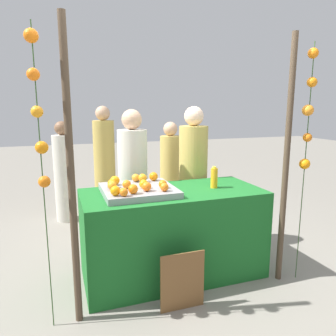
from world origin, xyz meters
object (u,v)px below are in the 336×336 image
at_px(stall_counter, 173,233).
at_px(juice_bottle, 214,178).
at_px(vendor_left, 133,188).
at_px(vendor_right, 193,182).
at_px(chalkboard_sign, 182,282).
at_px(orange_0, 136,178).
at_px(orange_1, 163,184).

xyz_separation_m(stall_counter, juice_bottle, (0.43, -0.02, 0.54)).
bearing_deg(juice_bottle, vendor_left, 135.90).
xyz_separation_m(vendor_left, vendor_right, (0.73, -0.04, 0.02)).
bearing_deg(juice_bottle, vendor_right, 86.09).
xyz_separation_m(stall_counter, vendor_right, (0.48, 0.60, 0.35)).
bearing_deg(chalkboard_sign, orange_0, 102.66).
bearing_deg(orange_0, juice_bottle, -20.06).
bearing_deg(vendor_left, orange_0, -98.59).
height_order(orange_0, vendor_left, vendor_left).
bearing_deg(vendor_left, chalkboard_sign, -84.10).
bearing_deg(orange_1, vendor_left, 99.14).
bearing_deg(vendor_left, orange_1, -80.86).
relative_size(orange_0, vendor_right, 0.05).
distance_m(juice_bottle, chalkboard_sign, 1.07).
bearing_deg(vendor_right, juice_bottle, -93.91).
bearing_deg(orange_1, orange_0, 117.68).
bearing_deg(orange_0, stall_counter, -38.68).
bearing_deg(stall_counter, vendor_left, 111.44).
xyz_separation_m(stall_counter, vendor_left, (-0.25, 0.64, 0.33)).
distance_m(orange_0, vendor_right, 0.88).
bearing_deg(chalkboard_sign, vendor_right, 62.91).
xyz_separation_m(chalkboard_sign, vendor_left, (-0.13, 1.21, 0.52)).
height_order(stall_counter, orange_0, orange_0).
xyz_separation_m(orange_1, vendor_right, (0.61, 0.69, -0.19)).
bearing_deg(juice_bottle, orange_0, 159.94).
bearing_deg(vendor_right, orange_1, -131.45).
distance_m(stall_counter, chalkboard_sign, 0.62).
bearing_deg(juice_bottle, stall_counter, 176.99).
distance_m(stall_counter, orange_1, 0.56).
height_order(stall_counter, juice_bottle, juice_bottle).
distance_m(juice_bottle, vendor_left, 0.98).
height_order(orange_0, orange_1, orange_0).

